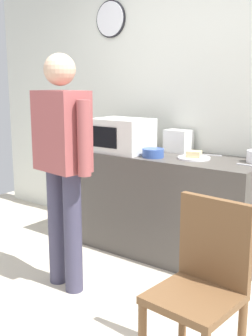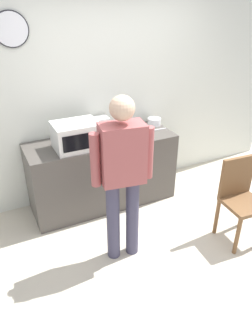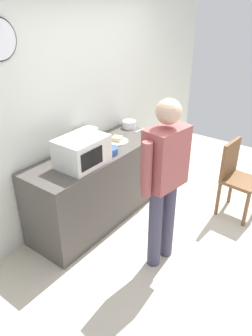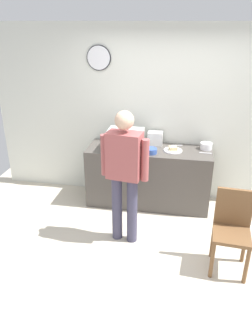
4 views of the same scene
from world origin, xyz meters
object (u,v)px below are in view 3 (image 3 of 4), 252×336
at_px(toaster, 87,137).
at_px(microwave, 82,151).
at_px(cereal_bowl, 110,151).
at_px(fork_utensil, 105,136).
at_px(wooden_chair, 236,175).
at_px(spoon_utensil, 139,130).
at_px(person_standing, 165,175).
at_px(salad_bowl, 129,124).
at_px(sandwich_plate, 117,140).

bearing_deg(toaster, microwave, -142.12).
bearing_deg(cereal_bowl, fork_utensil, 46.43).
xyz_separation_m(cereal_bowl, wooden_chair, (1.04, -1.11, -0.41)).
bearing_deg(toaster, fork_utensil, 0.61).
xyz_separation_m(spoon_utensil, wooden_chair, (0.27, -1.24, -0.37)).
bearing_deg(microwave, wooden_chair, -39.45).
distance_m(spoon_utensil, wooden_chair, 1.32).
bearing_deg(person_standing, fork_utensil, 64.28).
xyz_separation_m(microwave, toaster, (0.40, 0.31, -0.05)).
bearing_deg(fork_utensil, salad_bowl, -8.79).
bearing_deg(toaster, wooden_chair, -55.54).
distance_m(salad_bowl, person_standing, 1.51).
bearing_deg(sandwich_plate, cereal_bowl, -155.08).
relative_size(fork_utensil, person_standing, 0.10).
relative_size(microwave, salad_bowl, 2.88).
xyz_separation_m(toaster, fork_utensil, (0.33, 0.00, -0.10)).
relative_size(spoon_utensil, wooden_chair, 0.18).
bearing_deg(microwave, sandwich_plate, 7.13).
xyz_separation_m(microwave, fork_utensil, (0.73, 0.32, -0.15)).
bearing_deg(person_standing, spoon_utensil, 44.21).
relative_size(salad_bowl, cereal_bowl, 0.96).
height_order(salad_bowl, cereal_bowl, salad_bowl).
height_order(sandwich_plate, person_standing, person_standing).
distance_m(salad_bowl, fork_utensil, 0.43).
relative_size(microwave, toaster, 2.27).
relative_size(microwave, wooden_chair, 0.53).
bearing_deg(microwave, salad_bowl, 12.25).
xyz_separation_m(cereal_bowl, fork_utensil, (0.35, 0.37, -0.03)).
bearing_deg(person_standing, salad_bowl, 48.58).
xyz_separation_m(salad_bowl, wooden_chair, (0.26, -1.41, -0.42)).
xyz_separation_m(salad_bowl, cereal_bowl, (-0.78, -0.31, -0.01)).
height_order(microwave, wooden_chair, microwave).
bearing_deg(sandwich_plate, microwave, -172.87).
relative_size(salad_bowl, toaster, 0.79).
relative_size(toaster, spoon_utensil, 1.29).
relative_size(cereal_bowl, fork_utensil, 1.06).
bearing_deg(cereal_bowl, microwave, 171.34).
bearing_deg(wooden_chair, fork_utensil, 114.81).
bearing_deg(sandwich_plate, spoon_utensil, -1.15).
xyz_separation_m(sandwich_plate, toaster, (-0.28, 0.23, 0.08)).
bearing_deg(spoon_utensil, person_standing, -135.79).
height_order(microwave, person_standing, person_standing).
height_order(salad_bowl, spoon_utensil, salad_bowl).
bearing_deg(spoon_utensil, wooden_chair, -77.52).
relative_size(spoon_utensil, person_standing, 0.10).
bearing_deg(cereal_bowl, person_standing, -105.12).
xyz_separation_m(salad_bowl, spoon_utensil, (-0.01, -0.17, -0.04)).
bearing_deg(toaster, cereal_bowl, -94.03).
bearing_deg(sandwich_plate, toaster, 141.03).
height_order(spoon_utensil, person_standing, person_standing).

